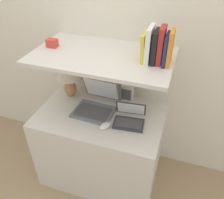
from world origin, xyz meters
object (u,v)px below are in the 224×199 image
book_black (155,47)px  computer_mouse (105,126)px  shelf_gadget (52,43)px  book_orange (171,48)px  laptop_small (129,119)px  book_white (149,45)px  book_red (161,45)px  book_navy (166,49)px  book_yellow (144,47)px  table_lamp (69,75)px  laptop_large (96,104)px  router_box (127,93)px

book_black → computer_mouse: bearing=-141.7°
computer_mouse → shelf_gadget: shelf_gadget is taller
computer_mouse → book_orange: 0.76m
laptop_small → book_white: book_white is taller
book_red → book_navy: bearing=0.0°
book_navy → book_yellow: (-0.15, 0.00, -0.00)m
book_navy → book_black: 0.07m
table_lamp → book_red: (0.79, -0.09, 0.42)m
laptop_large → book_orange: size_ratio=1.54×
book_black → router_box: bearing=140.4°
laptop_small → book_black: size_ratio=1.17×
laptop_small → book_white: 0.61m
computer_mouse → shelf_gadget: 0.77m
laptop_small → book_yellow: book_yellow is taller
table_lamp → book_red: bearing=-6.8°
book_orange → book_white: book_white is taller
laptop_large → book_black: book_black is taller
laptop_large → book_white: 0.71m
book_navy → shelf_gadget: bearing=180.0°
book_red → shelf_gadget: book_red is taller
router_box → book_yellow: bearing=-50.7°
router_box → book_black: (0.23, -0.19, 0.55)m
table_lamp → router_box: 0.55m
table_lamp → shelf_gadget: bearing=-121.3°
table_lamp → book_yellow: size_ratio=1.65×
computer_mouse → book_yellow: book_yellow is taller
router_box → book_yellow: size_ratio=0.78×
book_yellow → computer_mouse: bearing=-133.2°
book_white → laptop_small: bearing=-129.2°
table_lamp → laptop_large: size_ratio=0.90×
router_box → computer_mouse: bearing=-98.1°
laptop_small → router_box: laptop_small is taller
laptop_small → book_yellow: (0.05, 0.10, 0.58)m
table_lamp → router_box: bearing=10.5°
laptop_large → computer_mouse: (0.15, -0.20, -0.03)m
book_orange → book_red: 0.06m
table_lamp → laptop_small: bearing=-17.8°
laptop_small → book_yellow: bearing=63.1°
laptop_small → book_white: (0.09, 0.10, 0.60)m
shelf_gadget → book_red: bearing=0.0°
book_orange → shelf_gadget: book_orange is taller
book_navy → book_red: size_ratio=0.82×
laptop_small → book_orange: size_ratio=1.10×
book_orange → book_navy: book_orange is taller
shelf_gadget → book_white: bearing=0.0°
book_yellow → router_box: bearing=129.3°
laptop_large → router_box: (0.21, 0.22, 0.02)m
book_orange → book_navy: bearing=180.0°
laptop_small → book_navy: bearing=27.6°
laptop_small → shelf_gadget: (-0.68, 0.10, 0.51)m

